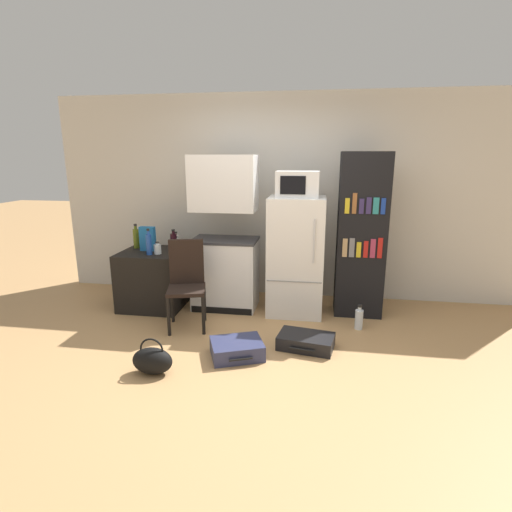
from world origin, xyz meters
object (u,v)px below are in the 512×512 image
Objects in this scene: handbag at (152,360)px; water_bottle_front at (359,319)px; cereal_box at (148,239)px; microwave at (298,184)px; chair at (187,277)px; bottle_clear_short at (158,249)px; suitcase_large_flat at (306,341)px; suitcase_small_flat at (237,349)px; kitchen_hutch at (225,240)px; refrigerator at (296,256)px; bottle_milk_white at (176,241)px; bottle_olive_oil at (136,238)px; bookshelf at (361,236)px; bottle_wine_dark at (174,241)px; side_table at (154,279)px; bottle_blue_soda at (149,244)px.

handbag reaches higher than water_bottle_front.
microwave is at bearing 1.51° from cereal_box.
chair is 1.15m from handbag.
suitcase_large_flat is (1.82, -0.74, -0.71)m from bottle_clear_short.
kitchen_hutch is at bearing 86.00° from suitcase_small_flat.
bottle_milk_white is at bearing 173.79° from refrigerator.
bottle_olive_oil is at bearing 165.26° from suitcase_large_flat.
bottle_olive_oil is 2.16m from suitcase_small_flat.
bookshelf reaches higher than suitcase_large_flat.
cereal_box is 2.32m from suitcase_large_flat.
refrigerator is 0.73× the size of bookshelf.
water_bottle_front is at bearing -11.58° from bottle_wine_dark.
bottle_blue_soda is at bearing -75.95° from side_table.
bottle_clear_short is (-1.65, -0.19, -0.77)m from microwave.
microwave is 1.95m from cereal_box.
handbag is (0.02, -1.06, -0.43)m from chair.
kitchen_hutch is at bearing 6.90° from side_table.
kitchen_hutch reaches higher than bottle_wine_dark.
cereal_box is at bearing 117.62° from suitcase_small_flat.
kitchen_hutch is 1.62m from bookshelf.
bottle_blue_soda is 1.67m from handbag.
kitchen_hutch is at bearing -2.77° from bottle_wine_dark.
suitcase_large_flat is at bearing -23.91° from cereal_box.
chair is (-0.29, -0.60, -0.31)m from kitchen_hutch.
microwave is at bearing 151.68° from water_bottle_front.
bottle_milk_white is at bearing 178.09° from bookshelf.
bottle_clear_short is 0.52× the size of water_bottle_front.
refrigerator is at bearing 1.55° from cereal_box.
water_bottle_front is at bearing -28.32° from microwave.
bookshelf is at bearing 25.19° from suitcase_small_flat.
bookshelf reaches higher than suitcase_small_flat.
bottle_clear_short is 0.40× the size of handbag.
bottle_blue_soda is 1.01× the size of bottle_olive_oil.
side_table reaches higher than suitcase_small_flat.
bottle_clear_short is 0.65m from chair.
bottle_olive_oil is 0.50m from bottle_wine_dark.
bookshelf is 6.16× the size of bottle_olive_oil.
side_table is at bearing -21.76° from cereal_box.
water_bottle_front is at bearing -3.50° from bottle_blue_soda.
water_bottle_front is (2.38, -0.20, -0.66)m from bottle_clear_short.
refrigerator is 9.65× the size of bottle_clear_short.
suitcase_small_flat is (1.17, -1.02, -0.70)m from bottle_clear_short.
side_table is at bearing 165.72° from suitcase_large_flat.
bottle_blue_soda is 1.24× the size of bottle_wine_dark.
bottle_olive_oil is 2.13× the size of bottle_clear_short.
bottle_milk_white is at bearing 156.90° from suitcase_large_flat.
handbag is (-0.27, -1.67, -0.74)m from kitchen_hutch.
water_bottle_front is at bearing -28.43° from refrigerator.
microwave is 2.15m from bottle_olive_oil.
cereal_box reaches higher than water_bottle_front.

